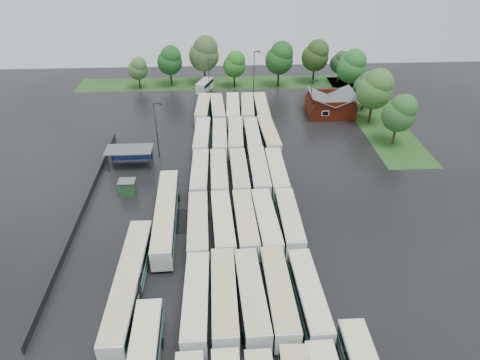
{
  "coord_description": "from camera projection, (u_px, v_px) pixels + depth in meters",
  "views": [
    {
      "loc": [
        -1.14,
        -46.07,
        39.33
      ],
      "look_at": [
        2.0,
        12.0,
        2.5
      ],
      "focal_mm": 32.0,
      "sensor_mm": 36.0,
      "label": 1
    }
  ],
  "objects": [
    {
      "name": "ground",
      "position": [
        230.0,
        241.0,
        59.96
      ],
      "size": [
        160.0,
        160.0,
        0.0
      ],
      "primitive_type": "plane",
      "color": "black",
      "rests_on": "ground"
    },
    {
      "name": "brick_building",
      "position": [
        330.0,
        107.0,
        96.13
      ],
      "size": [
        10.07,
        8.6,
        5.39
      ],
      "color": "maroon",
      "rests_on": "ground"
    },
    {
      "name": "wash_shed",
      "position": [
        130.0,
        151.0,
        76.15
      ],
      "size": [
        8.2,
        4.2,
        3.58
      ],
      "color": "#2D2D30",
      "rests_on": "ground"
    },
    {
      "name": "utility_hut",
      "position": [
        128.0,
        187.0,
        69.14
      ],
      "size": [
        2.7,
        2.2,
        2.62
      ],
      "color": "#224B29",
      "rests_on": "ground"
    },
    {
      "name": "grass_strip_north",
      "position": [
        229.0,
        83.0,
        114.71
      ],
      "size": [
        80.0,
        10.0,
        0.01
      ],
      "primitive_type": "cube",
      "color": "#214A18",
      "rests_on": "ground"
    },
    {
      "name": "grass_strip_east",
      "position": [
        372.0,
        113.0,
        97.61
      ],
      "size": [
        10.0,
        50.0,
        0.01
      ],
      "primitive_type": "cube",
      "color": "#214A18",
      "rests_on": "ground"
    },
    {
      "name": "west_fence",
      "position": [
        84.0,
        209.0,
        65.37
      ],
      "size": [
        0.1,
        50.0,
        1.2
      ],
      "primitive_type": "cube",
      "color": "#2D2D30",
      "rests_on": "ground"
    },
    {
      "name": "bus_r1c0",
      "position": [
        196.0,
        301.0,
        48.16
      ],
      "size": [
        2.93,
        13.08,
        3.63
      ],
      "rotation": [
        0.0,
        0.0,
        -0.01
      ],
      "color": "silver",
      "rests_on": "ground"
    },
    {
      "name": "bus_r1c1",
      "position": [
        224.0,
        298.0,
        48.58
      ],
      "size": [
        2.96,
        13.32,
        3.7
      ],
      "rotation": [
        0.0,
        0.0,
        0.01
      ],
      "color": "silver",
      "rests_on": "ground"
    },
    {
      "name": "bus_r1c2",
      "position": [
        251.0,
        297.0,
        48.68
      ],
      "size": [
        3.44,
        13.26,
        3.66
      ],
      "rotation": [
        0.0,
        0.0,
        0.05
      ],
      "color": "silver",
      "rests_on": "ground"
    },
    {
      "name": "bus_r1c3",
      "position": [
        279.0,
        295.0,
        48.88
      ],
      "size": [
        3.1,
        13.35,
        3.7
      ],
      "rotation": [
        0.0,
        0.0,
        0.02
      ],
      "color": "silver",
      "rests_on": "ground"
    },
    {
      "name": "bus_r1c4",
      "position": [
        309.0,
        296.0,
        48.83
      ],
      "size": [
        3.13,
        12.89,
        3.56
      ],
      "rotation": [
        0.0,
        0.0,
        0.03
      ],
      "color": "silver",
      "rests_on": "ground"
    },
    {
      "name": "bus_r2c0",
      "position": [
        198.0,
        227.0,
        59.46
      ],
      "size": [
        3.1,
        13.21,
        3.66
      ],
      "rotation": [
        0.0,
        0.0,
        0.02
      ],
      "color": "silver",
      "rests_on": "ground"
    },
    {
      "name": "bus_r2c1",
      "position": [
        223.0,
        224.0,
        59.93
      ],
      "size": [
        3.35,
        13.08,
        3.61
      ],
      "rotation": [
        0.0,
        0.0,
        0.05
      ],
      "color": "silver",
      "rests_on": "ground"
    },
    {
      "name": "bus_r2c2",
      "position": [
        245.0,
        223.0,
        60.18
      ],
      "size": [
        3.2,
        12.97,
        3.59
      ],
      "rotation": [
        0.0,
        0.0,
        0.04
      ],
      "color": "silver",
      "rests_on": "ground"
    },
    {
      "name": "bus_r2c3",
      "position": [
        266.0,
        223.0,
        60.19
      ],
      "size": [
        3.34,
        13.16,
        3.63
      ],
      "rotation": [
        0.0,
        0.0,
        0.04
      ],
      "color": "silver",
      "rests_on": "ground"
    },
    {
      "name": "bus_r2c4",
      "position": [
        289.0,
        221.0,
        60.6
      ],
      "size": [
        2.76,
        12.78,
        3.55
      ],
      "rotation": [
        0.0,
        0.0,
        -0.0
      ],
      "color": "silver",
      "rests_on": "ground"
    },
    {
      "name": "bus_r3c0",
      "position": [
        200.0,
        175.0,
        71.16
      ],
      "size": [
        2.9,
        12.86,
        3.57
      ],
      "rotation": [
        0.0,
        0.0,
        -0.01
      ],
      "color": "silver",
      "rests_on": "ground"
    },
    {
      "name": "bus_r3c1",
      "position": [
        219.0,
        175.0,
        71.27
      ],
      "size": [
        2.89,
        12.84,
        3.56
      ],
      "rotation": [
        0.0,
        0.0,
        0.01
      ],
      "color": "silver",
      "rests_on": "ground"
    },
    {
      "name": "bus_r3c2",
      "position": [
        239.0,
        174.0,
        71.42
      ],
      "size": [
        2.92,
        12.84,
        3.56
      ],
      "rotation": [
        0.0,
        0.0,
        0.02
      ],
      "color": "silver",
      "rests_on": "ground"
    },
    {
      "name": "bus_r3c3",
      "position": [
        259.0,
        172.0,
        71.82
      ],
      "size": [
        2.91,
        13.37,
        3.72
      ],
      "rotation": [
        0.0,
        0.0,
        0.0
      ],
      "color": "silver",
      "rests_on": "ground"
    },
    {
      "name": "bus_r3c4",
      "position": [
        276.0,
        173.0,
        71.61
      ],
      "size": [
        2.76,
        12.8,
        3.56
      ],
      "rotation": [
        0.0,
        0.0,
        0.0
      ],
      "color": "silver",
      "rests_on": "ground"
    },
    {
      "name": "bus_r4c0",
      "position": [
        202.0,
        138.0,
        82.53
      ],
      "size": [
        3.19,
        13.19,
        3.65
      ],
      "rotation": [
        0.0,
        0.0,
        -0.03
      ],
      "color": "silver",
      "rests_on": "ground"
    },
    {
      "name": "bus_r4c1",
      "position": [
        220.0,
        139.0,
        82.54
      ],
      "size": [
        2.77,
        12.68,
        3.52
      ],
      "rotation": [
        0.0,
        0.0,
        -0.01
      ],
      "color": "silver",
      "rests_on": "ground"
    },
    {
      "name": "bus_r4c2",
      "position": [
        236.0,
        137.0,
        82.86
      ],
      "size": [
        3.24,
        13.19,
        3.65
      ],
      "rotation": [
        0.0,
        0.0,
        -0.04
      ],
      "color": "silver",
      "rests_on": "ground"
    },
    {
      "name": "bus_r4c3",
      "position": [
        252.0,
        137.0,
        83.04
      ],
      "size": [
        2.73,
        12.67,
        3.52
      ],
      "rotation": [
        0.0,
        0.0,
        0.0
      ],
      "color": "silver",
      "rests_on": "ground"
    },
    {
      "name": "bus_r4c4",
      "position": [
        268.0,
        136.0,
        83.22
      ],
      "size": [
        3.48,
        13.46,
        3.71
      ],
      "rotation": [
        0.0,
        0.0,
        0.05
      ],
      "color": "silver",
      "rests_on": "ground"
    },
    {
      "name": "bus_r5c0",
      "position": [
        203.0,
        110.0,
        94.35
      ],
      "size": [
        3.36,
        12.92,
        3.56
      ],
      "rotation": [
        0.0,
        0.0,
        -0.05
      ],
      "color": "silver",
      "rests_on": "ground"
    },
    {
      "name": "bus_r5c1",
      "position": [
        218.0,
        110.0,
        94.1
      ],
      "size": [
        3.33,
        13.0,
        3.59
      ],
      "rotation": [
        0.0,
        0.0,
        0.05
      ],
      "color": "silver",
      "rests_on": "ground"
    },
    {
      "name": "bus_r5c2",
      "position": [
        233.0,
        110.0,
        94.14
      ],
      "size": [
        3.22,
        13.34,
        3.69
      ],
      "rotation": [
        0.0,
        0.0,
        -0.03
      ],
      "color": "silver",
      "rests_on": "ground"
    },
    {
      "name": "bus_r5c3",
      "position": [
        247.0,
        109.0,
        94.68
      ],
      "size": [
        3.35,
        12.9,
        3.56
      ],
      "rotation": [
        0.0,
        0.0,
        -0.05
      ],
      "color": "silver",
      "rests_on": "ground"
    },
    {
      "name": "bus_r5c4",
      "position": [
        261.0,
        109.0,
        94.73
      ],
      "size": [
        2.81,
        12.81,
        3.56
      ],
      "rotation": [
        0.0,
        0.0,
        -0.01
      ],
      "color": "silver",
      "rests_on": "ground"
    },
    {
      "name": "artic_bus_west_b",
      "position": [
        166.0,
        215.0,
        61.72
      ],
      "size": [
        3.39,
        19.99,
        3.7
      ],
      "rotation": [
        0.0,
        0.0,
        0.03
      ],
      "color": "silver",
      "rests_on": "ground"
    },
    {
      "name": "artic_bus_west_c",
      "position": [
        129.0,
        283.0,
        50.42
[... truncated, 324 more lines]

